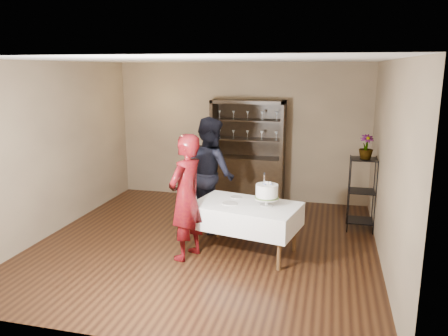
# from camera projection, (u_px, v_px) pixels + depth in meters

# --- Properties ---
(floor) EXTENTS (5.00, 5.00, 0.00)m
(floor) POSITION_uv_depth(u_px,v_px,m) (206.00, 244.00, 6.59)
(floor) COLOR black
(floor) RESTS_ON ground
(ceiling) EXTENTS (5.00, 5.00, 0.00)m
(ceiling) POSITION_uv_depth(u_px,v_px,m) (204.00, 60.00, 5.98)
(ceiling) COLOR silver
(ceiling) RESTS_ON back_wall
(back_wall) EXTENTS (5.00, 0.02, 2.70)m
(back_wall) POSITION_uv_depth(u_px,v_px,m) (241.00, 132.00, 8.65)
(back_wall) COLOR brown
(back_wall) RESTS_ON floor
(wall_left) EXTENTS (0.02, 5.00, 2.70)m
(wall_left) POSITION_uv_depth(u_px,v_px,m) (53.00, 149.00, 6.88)
(wall_left) COLOR brown
(wall_left) RESTS_ON floor
(wall_right) EXTENTS (0.02, 5.00, 2.70)m
(wall_right) POSITION_uv_depth(u_px,v_px,m) (388.00, 165.00, 5.70)
(wall_right) COLOR brown
(wall_right) RESTS_ON floor
(china_hutch) EXTENTS (1.40, 0.48, 2.00)m
(china_hutch) POSITION_uv_depth(u_px,v_px,m) (248.00, 169.00, 8.52)
(china_hutch) COLOR black
(china_hutch) RESTS_ON floor
(plant_etagere) EXTENTS (0.42, 0.42, 1.20)m
(plant_etagere) POSITION_uv_depth(u_px,v_px,m) (362.00, 191.00, 7.04)
(plant_etagere) COLOR black
(plant_etagere) RESTS_ON floor
(cake_table) EXTENTS (1.60, 1.17, 0.72)m
(cake_table) POSITION_uv_depth(u_px,v_px,m) (246.00, 216.00, 6.17)
(cake_table) COLOR white
(cake_table) RESTS_ON floor
(woman) EXTENTS (0.59, 0.73, 1.75)m
(woman) POSITION_uv_depth(u_px,v_px,m) (186.00, 197.00, 5.94)
(woman) COLOR #3B0511
(woman) RESTS_ON floor
(man) EXTENTS (1.12, 1.13, 1.84)m
(man) POSITION_uv_depth(u_px,v_px,m) (211.00, 173.00, 7.08)
(man) COLOR black
(man) RESTS_ON floor
(cake) EXTENTS (0.35, 0.35, 0.47)m
(cake) POSITION_uv_depth(u_px,v_px,m) (267.00, 192.00, 6.03)
(cake) COLOR beige
(cake) RESTS_ON cake_table
(plate_near) EXTENTS (0.28, 0.28, 0.01)m
(plate_near) POSITION_uv_depth(u_px,v_px,m) (230.00, 203.00, 6.14)
(plate_near) COLOR beige
(plate_near) RESTS_ON cake_table
(plate_far) EXTENTS (0.22, 0.22, 0.01)m
(plate_far) POSITION_uv_depth(u_px,v_px,m) (236.00, 197.00, 6.43)
(plate_far) COLOR beige
(plate_far) RESTS_ON cake_table
(potted_plant) EXTENTS (0.26, 0.26, 0.39)m
(potted_plant) POSITION_uv_depth(u_px,v_px,m) (366.00, 147.00, 6.83)
(potted_plant) COLOR #48632F
(potted_plant) RESTS_ON plant_etagere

